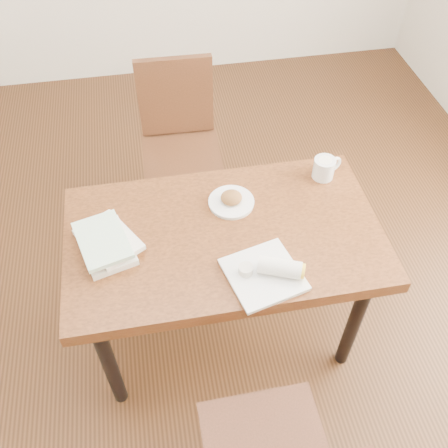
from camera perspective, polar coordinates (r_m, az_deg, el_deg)
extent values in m
cube|color=#472814|center=(2.61, 0.00, -11.83)|extent=(4.00, 5.00, 0.01)
cube|color=brown|center=(2.02, 0.00, -1.51)|extent=(1.27, 0.74, 0.06)
cylinder|color=black|center=(2.19, -13.05, -15.13)|extent=(0.06, 0.06, 0.69)
cylinder|color=black|center=(2.30, 14.70, -10.72)|extent=(0.06, 0.06, 0.69)
cylinder|color=black|center=(2.48, -13.39, -4.11)|extent=(0.06, 0.06, 0.69)
cylinder|color=black|center=(2.58, 10.65, -0.77)|extent=(0.06, 0.06, 0.69)
cylinder|color=#4D2316|center=(2.15, -1.84, -22.98)|extent=(0.04, 0.04, 0.45)
cylinder|color=#4D2316|center=(2.19, 8.14, -21.08)|extent=(0.04, 0.04, 0.45)
cylinder|color=#4B2715|center=(3.07, -1.50, 6.70)|extent=(0.04, 0.04, 0.45)
cylinder|color=#4B2715|center=(3.06, -8.23, 5.95)|extent=(0.04, 0.04, 0.45)
cylinder|color=#4B2715|center=(2.81, -0.50, 1.90)|extent=(0.04, 0.04, 0.45)
cylinder|color=#4B2715|center=(2.80, -7.80, 1.06)|extent=(0.04, 0.04, 0.45)
cube|color=#4B2715|center=(2.76, -4.82, 7.66)|extent=(0.43, 0.43, 0.04)
cube|color=#4B2715|center=(2.76, -5.57, 14.30)|extent=(0.40, 0.05, 0.45)
cylinder|color=white|center=(2.10, 0.84, 2.45)|extent=(0.19, 0.19, 0.01)
cylinder|color=white|center=(2.09, 0.84, 2.61)|extent=(0.19, 0.19, 0.01)
ellipsoid|color=#B27538|center=(2.08, 0.85, 3.04)|extent=(0.11, 0.11, 0.05)
cylinder|color=white|center=(2.24, 11.34, 6.26)|extent=(0.09, 0.09, 0.09)
torus|color=white|center=(2.27, 12.44, 6.69)|extent=(0.08, 0.04, 0.08)
cylinder|color=tan|center=(2.21, 11.50, 7.10)|extent=(0.08, 0.08, 0.01)
cylinder|color=#F2E5CC|center=(2.21, 11.52, 7.16)|extent=(0.06, 0.06, 0.00)
cube|color=white|center=(1.86, 4.52, -5.88)|extent=(0.31, 0.31, 0.01)
cube|color=white|center=(1.85, 4.54, -5.69)|extent=(0.31, 0.31, 0.01)
cylinder|color=white|center=(1.83, 6.39, -4.95)|extent=(0.17, 0.12, 0.07)
cylinder|color=yellow|center=(1.83, 8.85, -5.33)|extent=(0.04, 0.06, 0.06)
cylinder|color=silver|center=(1.84, 2.51, -5.22)|extent=(0.05, 0.05, 0.03)
cylinder|color=red|center=(1.83, 2.52, -5.01)|extent=(0.05, 0.05, 0.01)
cube|color=white|center=(1.98, -13.31, -2.51)|extent=(0.24, 0.30, 0.03)
cube|color=silver|center=(1.97, -13.05, -1.74)|extent=(0.28, 0.30, 0.02)
cube|color=#84C692|center=(1.95, -13.74, -1.79)|extent=(0.24, 0.29, 0.02)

